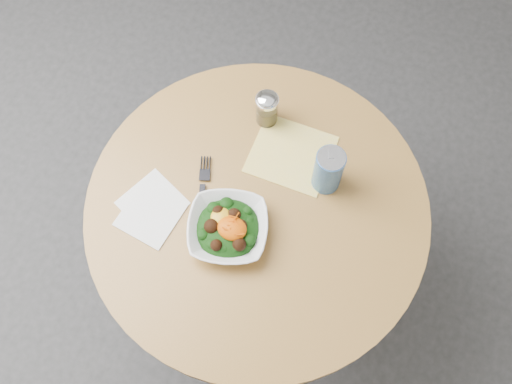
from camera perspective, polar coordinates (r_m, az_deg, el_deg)
ground at (r=2.19m, az=0.07°, el=-8.85°), size 6.00×6.00×0.00m
table at (r=1.67m, az=0.10°, el=-4.00°), size 0.90×0.90×0.75m
cloth_napkin at (r=1.55m, az=3.53°, el=3.80°), size 0.21×0.20×0.00m
paper_napkins at (r=1.50m, az=-10.43°, el=-1.68°), size 0.19×0.21×0.00m
salad_bowl at (r=1.43m, az=-2.82°, el=-3.64°), size 0.25×0.25×0.08m
fork at (r=1.50m, az=-5.35°, el=-0.01°), size 0.09×0.22×0.00m
spice_shaker at (r=1.55m, az=1.09°, el=8.34°), size 0.06×0.06×0.11m
beverage_can at (r=1.46m, az=7.24°, el=2.18°), size 0.08×0.08×0.14m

